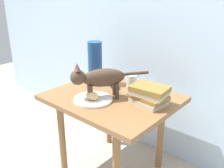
{
  "coord_description": "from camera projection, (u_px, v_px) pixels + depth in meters",
  "views": [
    {
      "loc": [
        0.96,
        -1.1,
        1.2
      ],
      "look_at": [
        0.0,
        0.0,
        0.64
      ],
      "focal_mm": 40.94,
      "sensor_mm": 36.0,
      "label": 1
    }
  ],
  "objects": [
    {
      "name": "green_vase",
      "position": [
        95.0,
        63.0,
        1.76
      ],
      "size": [
        0.1,
        0.1,
        0.29
      ],
      "primitive_type": "cylinder",
      "color": "navy",
      "rests_on": "side_table"
    },
    {
      "name": "back_panel",
      "position": [
        154.0,
        2.0,
        1.7
      ],
      "size": [
        4.0,
        0.04,
        2.2
      ],
      "primitive_type": "cube",
      "color": "silver",
      "rests_on": "ground"
    },
    {
      "name": "bread_roll",
      "position": [
        92.0,
        96.0,
        1.5
      ],
      "size": [
        0.08,
        0.07,
        0.05
      ],
      "primitive_type": "ellipsoid",
      "rotation": [
        0.0,
        0.0,
        0.07
      ],
      "color": "#E0BC7A",
      "rests_on": "plate"
    },
    {
      "name": "plate",
      "position": [
        93.0,
        100.0,
        1.53
      ],
      "size": [
        0.23,
        0.23,
        0.01
      ],
      "primitive_type": "cylinder",
      "color": "silver",
      "rests_on": "side_table"
    },
    {
      "name": "candle_jar",
      "position": [
        131.0,
        82.0,
        1.73
      ],
      "size": [
        0.07,
        0.07,
        0.08
      ],
      "color": "silver",
      "rests_on": "side_table"
    },
    {
      "name": "book_stack",
      "position": [
        149.0,
        95.0,
        1.47
      ],
      "size": [
        0.23,
        0.17,
        0.11
      ],
      "color": "#BCB299",
      "rests_on": "side_table"
    },
    {
      "name": "cat",
      "position": [
        99.0,
        78.0,
        1.51
      ],
      "size": [
        0.3,
        0.41,
        0.23
      ],
      "color": "#4C3828",
      "rests_on": "side_table"
    },
    {
      "name": "side_table",
      "position": [
        112.0,
        107.0,
        1.62
      ],
      "size": [
        0.76,
        0.62,
        0.56
      ],
      "color": "olive",
      "rests_on": "ground"
    },
    {
      "name": "ground_plane",
      "position": [
        112.0,
        168.0,
        1.8
      ],
      "size": [
        6.0,
        6.0,
        0.0
      ],
      "primitive_type": "plane",
      "color": "#B2A899"
    },
    {
      "name": "tv_remote",
      "position": [
        114.0,
        85.0,
        1.75
      ],
      "size": [
        0.15,
        0.12,
        0.02
      ],
      "primitive_type": "cube",
      "rotation": [
        0.0,
        0.0,
        -0.63
      ],
      "color": "black",
      "rests_on": "side_table"
    }
  ]
}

